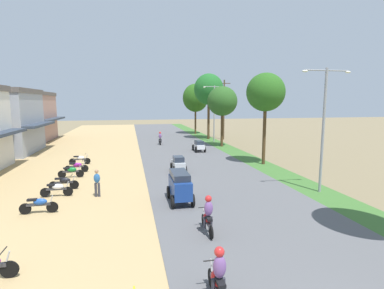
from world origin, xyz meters
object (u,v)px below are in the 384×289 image
(utility_pole_near, at_px, (224,109))
(car_sedan_white, at_px, (199,145))
(parked_motorbike_second, at_px, (39,204))
(median_tree_fourth, at_px, (209,89))
(car_van_blue, at_px, (180,185))
(parked_motorbike_seventh, at_px, (80,159))
(motorbike_ahead_third, at_px, (208,215))
(parked_motorbike_fourth, at_px, (64,182))
(motorbike_ahead_fourth, at_px, (160,138))
(median_tree_second, at_px, (266,93))
(parked_motorbike_fifth, at_px, (71,171))
(median_tree_fifth, at_px, (195,98))
(streetlamp_mid, at_px, (214,110))
(pedestrian_on_shoulder, at_px, (97,182))
(parked_motorbike_third, at_px, (57,188))
(parked_motorbike_sixth, at_px, (77,166))
(motorbike_ahead_second, at_px, (218,276))
(car_hatchback_silver, at_px, (178,163))
(median_tree_third, at_px, (222,101))
(streetlamp_near, at_px, (324,122))

(utility_pole_near, relative_size, car_sedan_white, 3.83)
(parked_motorbike_second, height_order, median_tree_fourth, median_tree_fourth)
(median_tree_fourth, distance_m, car_van_blue, 29.20)
(parked_motorbike_seventh, xyz_separation_m, motorbike_ahead_third, (7.44, -15.83, 0.30))
(parked_motorbike_fourth, height_order, motorbike_ahead_fourth, motorbike_ahead_fourth)
(parked_motorbike_fourth, height_order, median_tree_fourth, median_tree_fourth)
(parked_motorbike_seventh, xyz_separation_m, median_tree_second, (15.88, -3.10, 5.75))
(parked_motorbike_second, bearing_deg, parked_motorbike_fifth, 88.18)
(median_tree_fifth, distance_m, streetlamp_mid, 10.66)
(pedestrian_on_shoulder, height_order, motorbike_ahead_third, motorbike_ahead_third)
(pedestrian_on_shoulder, bearing_deg, median_tree_fourth, 62.12)
(parked_motorbike_third, xyz_separation_m, parked_motorbike_sixth, (0.09, 6.20, 0.00))
(median_tree_fourth, relative_size, motorbike_ahead_fourth, 5.28)
(streetlamp_mid, relative_size, motorbike_ahead_second, 4.23)
(car_hatchback_silver, distance_m, motorbike_ahead_fourth, 15.49)
(median_tree_fourth, xyz_separation_m, utility_pole_near, (2.20, -0.49, -2.77))
(parked_motorbike_sixth, relative_size, motorbike_ahead_second, 1.00)
(parked_motorbike_second, relative_size, parked_motorbike_sixth, 1.00)
(median_tree_third, xyz_separation_m, utility_pole_near, (2.52, 7.16, -1.06))
(parked_motorbike_fifth, relative_size, median_tree_second, 0.23)
(parked_motorbike_fifth, bearing_deg, utility_pole_near, 47.90)
(median_tree_third, relative_size, utility_pole_near, 0.85)
(pedestrian_on_shoulder, xyz_separation_m, utility_pole_near, (15.52, 24.69, 3.56))
(median_tree_fourth, relative_size, utility_pole_near, 1.10)
(median_tree_second, distance_m, streetlamp_near, 8.62)
(parked_motorbike_third, height_order, parked_motorbike_fourth, same)
(parked_motorbike_third, xyz_separation_m, car_van_blue, (6.83, -2.42, 0.47))
(parked_motorbike_fourth, bearing_deg, pedestrian_on_shoulder, -41.06)
(median_tree_fourth, relative_size, car_sedan_white, 4.21)
(car_sedan_white, bearing_deg, median_tree_fourth, 69.90)
(streetlamp_near, distance_m, car_sedan_white, 17.01)
(parked_motorbike_second, relative_size, motorbike_ahead_fourth, 1.00)
(parked_motorbike_third, xyz_separation_m, car_hatchback_silver, (7.89, 4.69, 0.19))
(motorbike_ahead_second, bearing_deg, motorbike_ahead_third, 78.97)
(median_tree_second, distance_m, car_hatchback_silver, 9.74)
(parked_motorbike_seventh, bearing_deg, parked_motorbike_second, -90.55)
(parked_motorbike_third, relative_size, median_tree_second, 0.23)
(pedestrian_on_shoulder, bearing_deg, parked_motorbike_second, -139.16)
(parked_motorbike_second, bearing_deg, median_tree_third, 51.77)
(parked_motorbike_sixth, bearing_deg, parked_motorbike_third, -90.82)
(median_tree_second, relative_size, car_sedan_white, 3.51)
(median_tree_fourth, height_order, motorbike_ahead_third, median_tree_fourth)
(median_tree_fourth, bearing_deg, parked_motorbike_third, -122.28)
(parked_motorbike_fourth, bearing_deg, parked_motorbike_sixth, 90.18)
(car_hatchback_silver, bearing_deg, parked_motorbike_seventh, 150.17)
(parked_motorbike_seventh, bearing_deg, parked_motorbike_third, -89.20)
(parked_motorbike_fifth, xyz_separation_m, car_sedan_white, (11.69, 9.45, 0.19))
(motorbike_ahead_third, distance_m, motorbike_ahead_fourth, 26.73)
(motorbike_ahead_third, bearing_deg, median_tree_second, 56.48)
(parked_motorbike_seventh, bearing_deg, car_hatchback_silver, -29.83)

